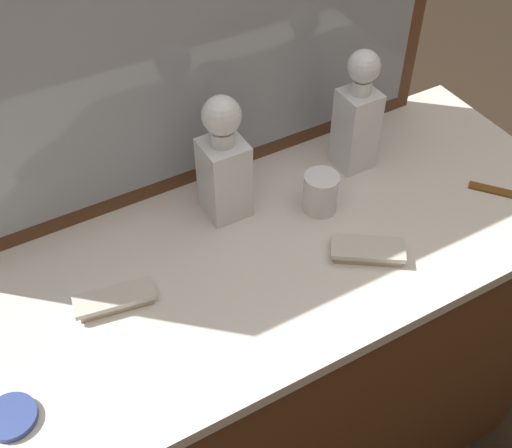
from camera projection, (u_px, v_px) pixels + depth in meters
The scene contains 9 objects.
dresser at pixel (256, 376), 1.56m from camera, with size 1.40×0.55×0.86m.
dresser_mirror at pixel (185, 31), 1.17m from camera, with size 1.13×0.03×0.69m.
crystal_decanter_far_right at pixel (357, 122), 1.37m from camera, with size 0.08×0.08×0.28m.
crystal_decanter_right at pixel (224, 169), 1.26m from camera, with size 0.08×0.08×0.27m.
crystal_tumbler_far_left at pixel (320, 194), 1.32m from camera, with size 0.07×0.07×0.08m.
silver_brush_far_left at pixel (115, 300), 1.16m from camera, with size 0.15×0.07×0.02m.
silver_brush_center at pixel (368, 251), 1.24m from camera, with size 0.15×0.13×0.02m.
porcelain_dish at pixel (11, 417), 1.00m from camera, with size 0.08×0.08×0.01m.
tortoiseshell_comb at pixel (501, 192), 1.37m from camera, with size 0.10×0.12×0.01m.
Camera 1 is at (-0.42, -0.74, 1.78)m, focal length 45.91 mm.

